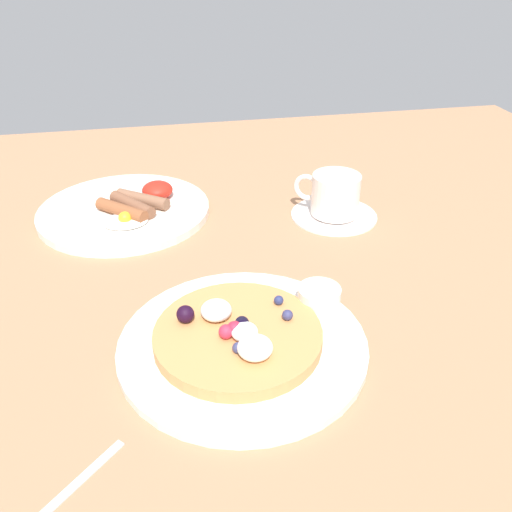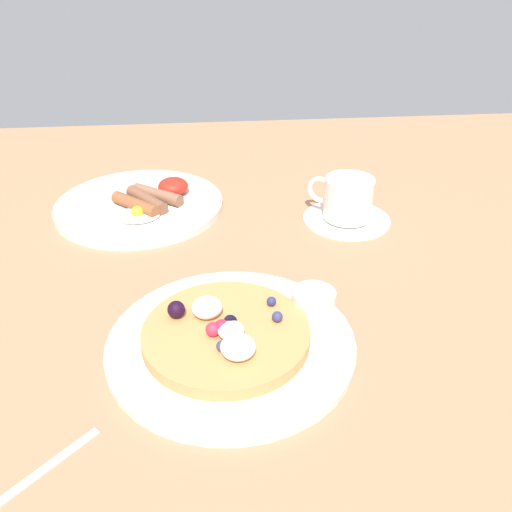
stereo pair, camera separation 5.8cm
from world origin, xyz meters
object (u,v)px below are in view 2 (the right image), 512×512
at_px(coffee_saucer, 346,218).
at_px(coffee_cup, 347,197).
at_px(pancake_plate, 230,343).
at_px(breakfast_plate, 140,205).
at_px(syrup_ramekin, 314,301).

distance_m(coffee_saucer, coffee_cup, 0.04).
relative_size(pancake_plate, breakfast_plate, 1.00).
distance_m(pancake_plate, breakfast_plate, 0.38).
bearing_deg(syrup_ramekin, coffee_cup, 67.86).
xyz_separation_m(pancake_plate, breakfast_plate, (-0.13, 0.35, 0.00)).
xyz_separation_m(syrup_ramekin, coffee_saucer, (0.10, 0.24, -0.02)).
xyz_separation_m(pancake_plate, syrup_ramekin, (0.10, 0.04, 0.02)).
bearing_deg(coffee_cup, syrup_ramekin, -112.14).
bearing_deg(coffee_saucer, syrup_ramekin, -112.54).
bearing_deg(breakfast_plate, coffee_saucer, -12.32).
distance_m(syrup_ramekin, coffee_cup, 0.26).
distance_m(pancake_plate, syrup_ramekin, 0.11).
relative_size(pancake_plate, coffee_cup, 2.81).
bearing_deg(pancake_plate, coffee_cup, 55.17).
height_order(pancake_plate, coffee_saucer, pancake_plate).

